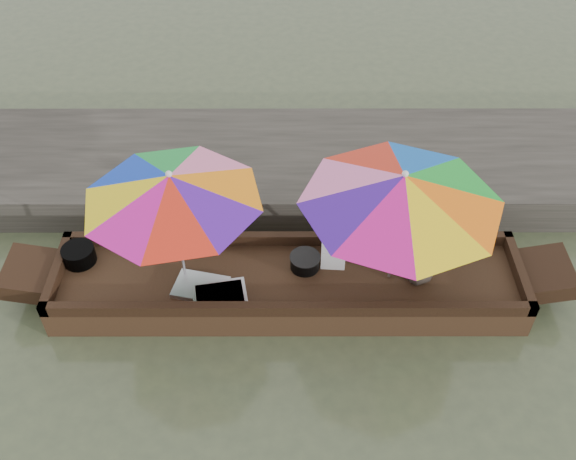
{
  "coord_description": "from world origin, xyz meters",
  "views": [
    {
      "loc": [
        -0.0,
        -5.02,
        5.88
      ],
      "look_at": [
        0.0,
        0.1,
        1.0
      ],
      "focal_mm": 40.0,
      "sensor_mm": 36.0,
      "label": 1
    }
  ],
  "objects_px": {
    "charcoal_grill": "(305,262)",
    "tray_scallop": "(201,287)",
    "cooking_pot": "(79,255)",
    "umbrella_stern": "(397,228)",
    "supply_bag": "(333,255)",
    "umbrella_bow": "(178,228)",
    "boat_hull": "(288,286)",
    "tray_crayfish": "(220,296)",
    "vendor": "(425,247)"
  },
  "relations": [
    {
      "from": "charcoal_grill",
      "to": "tray_scallop",
      "type": "bearing_deg",
      "value": -164.01
    },
    {
      "from": "cooking_pot",
      "to": "umbrella_stern",
      "type": "xyz_separation_m",
      "value": [
        3.64,
        -0.25,
        0.67
      ]
    },
    {
      "from": "charcoal_grill",
      "to": "umbrella_stern",
      "type": "bearing_deg",
      "value": -8.62
    },
    {
      "from": "cooking_pot",
      "to": "tray_scallop",
      "type": "relative_size",
      "value": 0.64
    },
    {
      "from": "supply_bag",
      "to": "umbrella_bow",
      "type": "relative_size",
      "value": 0.15
    },
    {
      "from": "tray_scallop",
      "to": "charcoal_grill",
      "type": "relative_size",
      "value": 1.76
    },
    {
      "from": "boat_hull",
      "to": "tray_scallop",
      "type": "distance_m",
      "value": 1.03
    },
    {
      "from": "boat_hull",
      "to": "cooking_pot",
      "type": "xyz_separation_m",
      "value": [
        -2.47,
        0.25,
        0.28
      ]
    },
    {
      "from": "tray_crayfish",
      "to": "vendor",
      "type": "relative_size",
      "value": 0.6
    },
    {
      "from": "cooking_pot",
      "to": "tray_scallop",
      "type": "xyz_separation_m",
      "value": [
        1.48,
        -0.45,
        -0.07
      ]
    },
    {
      "from": "tray_crayfish",
      "to": "supply_bag",
      "type": "xyz_separation_m",
      "value": [
        1.29,
        0.56,
        0.09
      ]
    },
    {
      "from": "tray_scallop",
      "to": "umbrella_bow",
      "type": "xyz_separation_m",
      "value": [
        -0.2,
        0.19,
        0.74
      ]
    },
    {
      "from": "supply_bag",
      "to": "tray_crayfish",
      "type": "bearing_deg",
      "value": -156.69
    },
    {
      "from": "umbrella_bow",
      "to": "umbrella_stern",
      "type": "xyz_separation_m",
      "value": [
        2.36,
        0.0,
        0.0
      ]
    },
    {
      "from": "cooking_pot",
      "to": "charcoal_grill",
      "type": "distance_m",
      "value": 2.67
    },
    {
      "from": "boat_hull",
      "to": "vendor",
      "type": "height_order",
      "value": "vendor"
    },
    {
      "from": "tray_crayfish",
      "to": "supply_bag",
      "type": "bearing_deg",
      "value": 23.31
    },
    {
      "from": "boat_hull",
      "to": "supply_bag",
      "type": "height_order",
      "value": "supply_bag"
    },
    {
      "from": "charcoal_grill",
      "to": "boat_hull",
      "type": "bearing_deg",
      "value": -143.24
    },
    {
      "from": "cooking_pot",
      "to": "umbrella_stern",
      "type": "relative_size",
      "value": 0.18
    },
    {
      "from": "cooking_pot",
      "to": "umbrella_bow",
      "type": "xyz_separation_m",
      "value": [
        1.28,
        -0.25,
        0.67
      ]
    },
    {
      "from": "cooking_pot",
      "to": "tray_crayfish",
      "type": "distance_m",
      "value": 1.81
    },
    {
      "from": "vendor",
      "to": "umbrella_stern",
      "type": "xyz_separation_m",
      "value": [
        -0.34,
        0.01,
        0.28
      ]
    },
    {
      "from": "boat_hull",
      "to": "umbrella_bow",
      "type": "bearing_deg",
      "value": 180.0
    },
    {
      "from": "tray_crayfish",
      "to": "charcoal_grill",
      "type": "distance_m",
      "value": 1.08
    },
    {
      "from": "boat_hull",
      "to": "supply_bag",
      "type": "relative_size",
      "value": 19.43
    },
    {
      "from": "tray_scallop",
      "to": "supply_bag",
      "type": "relative_size",
      "value": 2.13
    },
    {
      "from": "charcoal_grill",
      "to": "vendor",
      "type": "height_order",
      "value": "vendor"
    },
    {
      "from": "tray_crayfish",
      "to": "supply_bag",
      "type": "distance_m",
      "value": 1.41
    },
    {
      "from": "supply_bag",
      "to": "umbrella_stern",
      "type": "distance_m",
      "value": 0.94
    },
    {
      "from": "supply_bag",
      "to": "vendor",
      "type": "relative_size",
      "value": 0.28
    },
    {
      "from": "umbrella_bow",
      "to": "tray_scallop",
      "type": "bearing_deg",
      "value": -44.13
    },
    {
      "from": "umbrella_bow",
      "to": "tray_crayfish",
      "type": "bearing_deg",
      "value": -38.61
    },
    {
      "from": "cooking_pot",
      "to": "supply_bag",
      "type": "bearing_deg",
      "value": -0.71
    },
    {
      "from": "boat_hull",
      "to": "cooking_pot",
      "type": "height_order",
      "value": "cooking_pot"
    },
    {
      "from": "boat_hull",
      "to": "tray_crayfish",
      "type": "distance_m",
      "value": 0.87
    },
    {
      "from": "umbrella_stern",
      "to": "tray_crayfish",
      "type": "bearing_deg",
      "value": -169.96
    },
    {
      "from": "supply_bag",
      "to": "vendor",
      "type": "height_order",
      "value": "vendor"
    },
    {
      "from": "charcoal_grill",
      "to": "supply_bag",
      "type": "height_order",
      "value": "supply_bag"
    },
    {
      "from": "umbrella_bow",
      "to": "vendor",
      "type": "bearing_deg",
      "value": -0.3
    },
    {
      "from": "tray_crayfish",
      "to": "umbrella_stern",
      "type": "bearing_deg",
      "value": 10.04
    },
    {
      "from": "cooking_pot",
      "to": "charcoal_grill",
      "type": "height_order",
      "value": "cooking_pot"
    },
    {
      "from": "boat_hull",
      "to": "supply_bag",
      "type": "distance_m",
      "value": 0.65
    },
    {
      "from": "vendor",
      "to": "tray_crayfish",
      "type": "bearing_deg",
      "value": -33.25
    },
    {
      "from": "cooking_pot",
      "to": "vendor",
      "type": "xyz_separation_m",
      "value": [
        3.98,
        -0.27,
        0.39
      ]
    },
    {
      "from": "tray_scallop",
      "to": "supply_bag",
      "type": "distance_m",
      "value": 1.58
    },
    {
      "from": "cooking_pot",
      "to": "charcoal_grill",
      "type": "bearing_deg",
      "value": -2.24
    },
    {
      "from": "boat_hull",
      "to": "umbrella_bow",
      "type": "distance_m",
      "value": 1.52
    },
    {
      "from": "supply_bag",
      "to": "vendor",
      "type": "distance_m",
      "value": 1.08
    },
    {
      "from": "charcoal_grill",
      "to": "vendor",
      "type": "relative_size",
      "value": 0.34
    }
  ]
}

